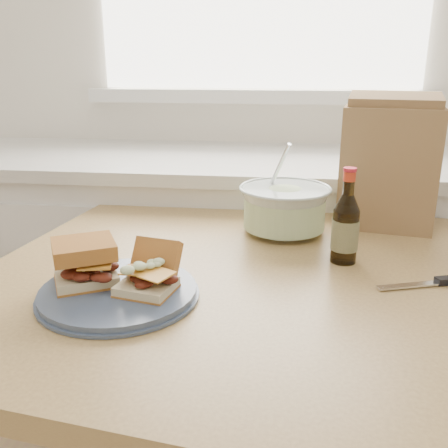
# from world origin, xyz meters

# --- Properties ---
(wall_back) EXTENTS (4.00, 0.02, 2.70)m
(wall_back) POSITION_xyz_m (0.00, 2.00, 1.35)
(wall_back) COLOR white
(wall_back) RESTS_ON ground
(cabinet_run) EXTENTS (2.50, 0.64, 0.94)m
(cabinet_run) POSITION_xyz_m (-0.00, 1.70, 0.47)
(cabinet_run) COLOR silver
(cabinet_run) RESTS_ON ground
(dining_table) EXTENTS (1.14, 1.14, 0.84)m
(dining_table) POSITION_xyz_m (-0.00, 0.96, 0.71)
(dining_table) COLOR tan
(dining_table) RESTS_ON ground
(plate) EXTENTS (0.29, 0.29, 0.02)m
(plate) POSITION_xyz_m (-0.19, 0.81, 0.85)
(plate) COLOR #3F4D66
(plate) RESTS_ON dining_table
(sandwich_left) EXTENTS (0.15, 0.14, 0.08)m
(sandwich_left) POSITION_xyz_m (-0.26, 0.83, 0.90)
(sandwich_left) COLOR beige
(sandwich_left) RESTS_ON plate
(sandwich_right) EXTENTS (0.11, 0.15, 0.08)m
(sandwich_right) POSITION_xyz_m (-0.13, 0.82, 0.88)
(sandwich_right) COLOR beige
(sandwich_right) RESTS_ON plate
(coleslaw_bowl) EXTENTS (0.23, 0.23, 0.23)m
(coleslaw_bowl) POSITION_xyz_m (0.11, 1.21, 0.90)
(coleslaw_bowl) COLOR silver
(coleslaw_bowl) RESTS_ON dining_table
(beer_bottle) EXTENTS (0.06, 0.06, 0.21)m
(beer_bottle) POSITION_xyz_m (0.24, 1.04, 0.91)
(beer_bottle) COLOR black
(beer_bottle) RESTS_ON dining_table
(knife) EXTENTS (0.20, 0.08, 0.01)m
(knife) POSITION_xyz_m (0.43, 0.94, 0.84)
(knife) COLOR silver
(knife) RESTS_ON dining_table
(paper_bag) EXTENTS (0.26, 0.20, 0.31)m
(paper_bag) POSITION_xyz_m (0.37, 1.31, 0.99)
(paper_bag) COLOR olive
(paper_bag) RESTS_ON dining_table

